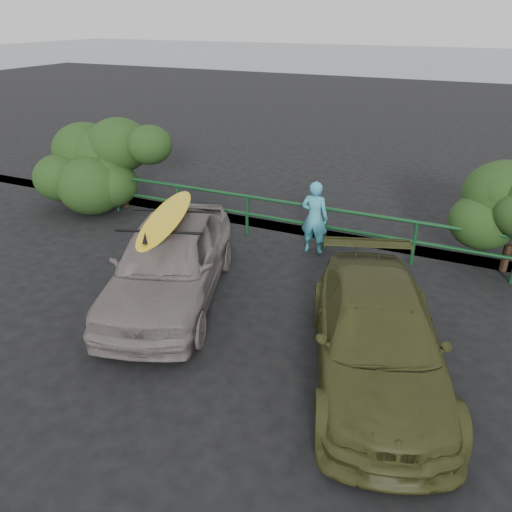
{
  "coord_description": "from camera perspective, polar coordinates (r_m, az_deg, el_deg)",
  "views": [
    {
      "loc": [
        3.97,
        -5.32,
        4.99
      ],
      "look_at": [
        0.73,
        1.76,
        1.18
      ],
      "focal_mm": 35.0,
      "sensor_mm": 36.0,
      "label": 1
    }
  ],
  "objects": [
    {
      "name": "guardrail",
      "position": [
        11.92,
        3.3,
        3.98
      ],
      "size": [
        14.0,
        0.08,
        1.04
      ],
      "primitive_type": null,
      "color": "#12401E",
      "rests_on": "ground"
    },
    {
      "name": "ocean",
      "position": [
        65.63,
        22.48,
        19.88
      ],
      "size": [
        200.0,
        200.0,
        0.0
      ],
      "primitive_type": "plane",
      "color": "slate",
      "rests_on": "ground"
    },
    {
      "name": "man",
      "position": [
        11.31,
        6.69,
        4.37
      ],
      "size": [
        0.63,
        0.42,
        1.7
      ],
      "primitive_type": "imported",
      "rotation": [
        0.0,
        0.0,
        3.17
      ],
      "color": "teal",
      "rests_on": "ground"
    },
    {
      "name": "shrub_left",
      "position": [
        14.37,
        -14.35,
        9.72
      ],
      "size": [
        3.2,
        2.4,
        2.29
      ],
      "primitive_type": null,
      "color": "#213E16",
      "rests_on": "ground"
    },
    {
      "name": "ground",
      "position": [
        8.3,
        -9.89,
        -11.35
      ],
      "size": [
        80.0,
        80.0,
        0.0
      ],
      "primitive_type": "plane",
      "color": "black"
    },
    {
      "name": "roof_rack",
      "position": [
        9.18,
        -10.2,
        3.97
      ],
      "size": [
        1.79,
        1.5,
        0.05
      ],
      "primitive_type": null,
      "rotation": [
        0.0,
        0.0,
        0.32
      ],
      "color": "black",
      "rests_on": "sedan"
    },
    {
      "name": "surfboard",
      "position": [
        9.15,
        -10.23,
        4.37
      ],
      "size": [
        1.52,
        2.99,
        0.09
      ],
      "primitive_type": "ellipsoid",
      "rotation": [
        0.0,
        0.0,
        0.32
      ],
      "color": "gold",
      "rests_on": "roof_rack"
    },
    {
      "name": "olive_vehicle",
      "position": [
        7.7,
        13.7,
        -9.01
      ],
      "size": [
        3.22,
        4.92,
        1.33
      ],
      "primitive_type": "imported",
      "rotation": [
        0.0,
        0.0,
        0.32
      ],
      "color": "#3B3D1B",
      "rests_on": "ground"
    },
    {
      "name": "sedan",
      "position": [
        9.51,
        -9.81,
        -0.58
      ],
      "size": [
        3.24,
        4.98,
        1.58
      ],
      "primitive_type": "imported",
      "rotation": [
        0.0,
        0.0,
        0.32
      ],
      "color": "slate",
      "rests_on": "ground"
    }
  ]
}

